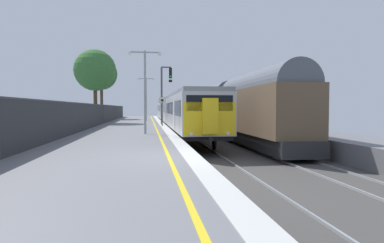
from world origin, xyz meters
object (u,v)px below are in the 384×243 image
Objects in this scene: commuter_train_at_platform at (176,111)px; platform_lamp_mid at (145,84)px; speed_limit_sign at (162,107)px; background_tree_left at (95,72)px; signal_gantry at (164,89)px; freight_train_adjacent_track at (205,107)px; platform_lamp_far at (146,95)px; background_tree_centre at (100,75)px.

platform_lamp_mid is (-3.24, -15.97, 1.75)m from commuter_train_at_platform.
background_tree_left is (-6.82, 7.87, 3.82)m from speed_limit_sign.
speed_limit_sign is at bearing 80.12° from platform_lamp_mid.
platform_lamp_mid is (-1.75, -11.20, -0.42)m from signal_gantry.
commuter_train_at_platform is 0.77× the size of freight_train_adjacent_track.
freight_train_adjacent_track is at bearing -2.76° from platform_lamp_far.
background_tree_centre is (-6.68, 8.89, 3.29)m from platform_lamp_far.
platform_lamp_far reaches higher than speed_limit_sign.
platform_lamp_mid is at bearing -99.88° from speed_limit_sign.
speed_limit_sign is 0.48× the size of platform_lamp_far.
background_tree_left is 13.38m from background_tree_centre.
background_tree_centre reaches higher than commuter_train_at_platform.
signal_gantry is 0.71× the size of background_tree_left.
signal_gantry is 2.18× the size of speed_limit_sign.
speed_limit_sign is at bearing -49.09° from background_tree_left.
platform_lamp_mid is (-7.25, -19.94, 1.34)m from freight_train_adjacent_track.
signal_gantry is (-1.49, -4.76, 2.17)m from commuter_train_at_platform.
platform_lamp_far reaches higher than freight_train_adjacent_track.
platform_lamp_far is at bearing -53.10° from background_tree_centre.
commuter_train_at_platform is 5.66m from freight_train_adjacent_track.
commuter_train_at_platform is 9.62m from background_tree_left.
freight_train_adjacent_track is 21.26m from platform_lamp_mid.
speed_limit_sign is 0.29× the size of background_tree_centre.
signal_gantry is at bearing 83.66° from speed_limit_sign.
platform_lamp_mid is at bearing -71.15° from background_tree_left.
platform_lamp_far is (-7.25, 0.35, 1.46)m from freight_train_adjacent_track.
background_tree_centre is (-8.43, 17.98, 3.00)m from signal_gantry.
freight_train_adjacent_track is (4.00, 3.97, 0.41)m from commuter_train_at_platform.
background_tree_left is at bearing -140.98° from platform_lamp_far.
speed_limit_sign is (-0.35, -3.19, -1.81)m from signal_gantry.
freight_train_adjacent_track is at bearing 70.03° from platform_lamp_mid.
background_tree_centre is at bearing 102.89° from platform_lamp_mid.
background_tree_left is (-5.43, 15.89, 2.43)m from platform_lamp_mid.
background_tree_centre is (-8.07, 21.16, 4.81)m from speed_limit_sign.
signal_gantry is 3.68m from speed_limit_sign.
freight_train_adjacent_track is at bearing 44.76° from commuter_train_at_platform.
background_tree_centre reaches higher than signal_gantry.
platform_lamp_far is at bearing 39.02° from background_tree_left.
commuter_train_at_platform is 15.85× the size of speed_limit_sign.
freight_train_adjacent_track is at bearing 17.71° from background_tree_left.
speed_limit_sign is 23.15m from background_tree_centre.
background_tree_left is (-5.43, -4.40, 2.30)m from platform_lamp_far.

